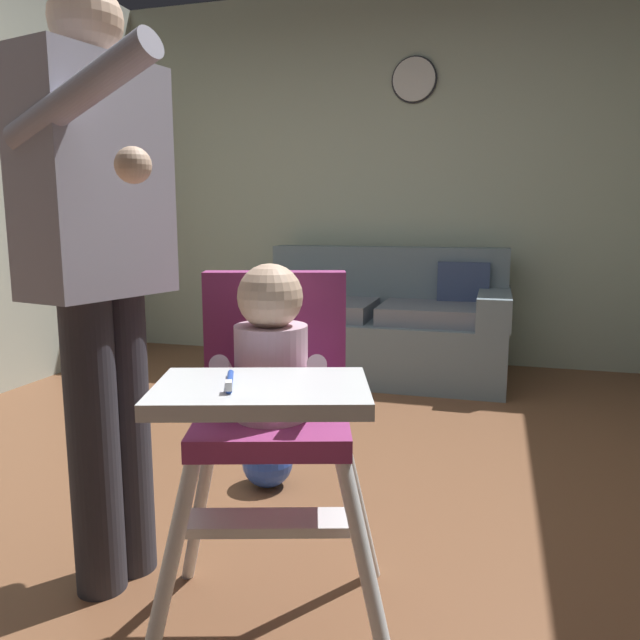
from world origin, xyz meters
TOP-DOWN VIEW (x-y plane):
  - ground at (0.00, 0.00)m, footprint 5.61×6.73m
  - wall_far at (0.00, 2.60)m, footprint 4.81×0.06m
  - couch at (0.14, 2.08)m, footprint 1.69×0.86m
  - high_chair at (0.38, -0.67)m, footprint 0.75×0.83m
  - adult_standing at (-0.16, -0.54)m, footprint 0.51×0.57m
  - toy_ball at (0.04, 0.17)m, footprint 0.20×0.20m
  - wall_clock at (0.26, 2.55)m, footprint 0.32×0.04m

SIDE VIEW (x-z plane):
  - ground at x=0.00m, z-range -0.10..0.00m
  - toy_ball at x=0.04m, z-range 0.00..0.20m
  - couch at x=0.14m, z-range -0.10..0.76m
  - high_chair at x=0.38m, z-range 0.18..1.15m
  - adult_standing at x=-0.16m, z-range 0.11..1.77m
  - wall_far at x=0.00m, z-range 0.00..2.69m
  - wall_clock at x=0.26m, z-range 1.87..2.19m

